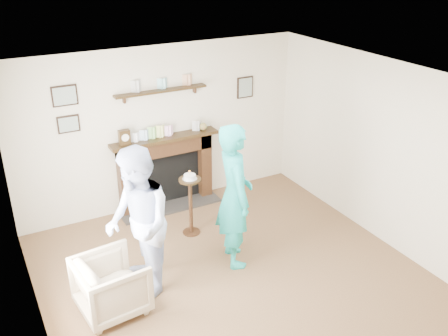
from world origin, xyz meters
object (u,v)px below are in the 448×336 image
at_px(man, 144,290).
at_px(armchair, 114,309).
at_px(pedestal_table, 190,195).
at_px(woman, 234,259).

bearing_deg(man, armchair, -63.29).
relative_size(man, pedestal_table, 1.87).
bearing_deg(man, woman, 97.45).
bearing_deg(woman, pedestal_table, 27.39).
height_order(woman, pedestal_table, pedestal_table).
bearing_deg(armchair, woman, -88.87).
bearing_deg(pedestal_table, woman, -75.90).
bearing_deg(armchair, pedestal_table, -59.79).
relative_size(woman, pedestal_table, 1.92).
distance_m(armchair, woman, 1.70).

